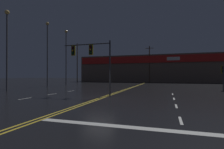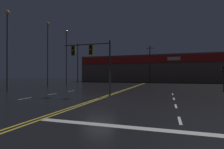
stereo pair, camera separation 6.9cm
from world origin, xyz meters
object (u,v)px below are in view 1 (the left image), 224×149
(traffic_signal_corner_northeast, at_px, (223,72))
(streetlight_far_right, at_px, (7,40))
(traffic_signal_median, at_px, (90,54))
(streetlight_median_approach, at_px, (66,51))
(streetlight_near_right, at_px, (47,46))

(traffic_signal_corner_northeast, distance_m, streetlight_far_right, 27.58)
(traffic_signal_corner_northeast, bearing_deg, traffic_signal_median, -143.83)
(streetlight_far_right, bearing_deg, streetlight_median_approach, 88.94)
(streetlight_near_right, bearing_deg, streetlight_median_approach, 79.38)
(traffic_signal_corner_northeast, height_order, streetlight_far_right, streetlight_far_right)
(traffic_signal_median, distance_m, streetlight_far_right, 12.32)
(traffic_signal_median, relative_size, streetlight_far_right, 0.51)
(traffic_signal_median, relative_size, streetlight_near_right, 0.46)
(streetlight_near_right, distance_m, streetlight_median_approach, 4.59)
(traffic_signal_median, distance_m, streetlight_near_right, 16.33)
(traffic_signal_corner_northeast, xyz_separation_m, streetlight_far_right, (-25.86, -8.68, 4.06))
(streetlight_near_right, bearing_deg, traffic_signal_median, -38.33)
(streetlight_near_right, relative_size, streetlight_median_approach, 1.03)
(streetlight_near_right, xyz_separation_m, streetlight_far_right, (0.60, -8.49, -0.56))
(traffic_signal_corner_northeast, xyz_separation_m, streetlight_median_approach, (-25.62, 4.32, 4.44))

